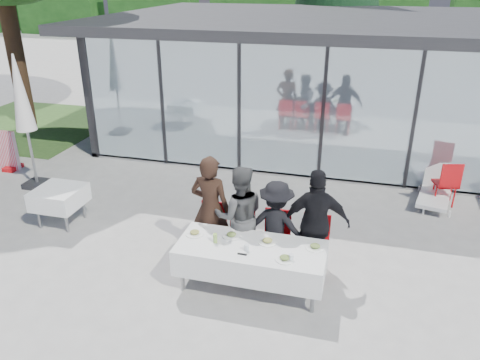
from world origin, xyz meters
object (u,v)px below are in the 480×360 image
Objects in this scene: plate_d at (315,247)px; diner_chair_c at (276,236)px; diner_d at (316,223)px; spare_chair_b at (448,182)px; plate_c at (268,241)px; diner_chair_a at (213,227)px; market_umbrella at (22,102)px; diner_c at (276,226)px; diner_chair_b at (241,231)px; diner_b at (240,216)px; juice_bottle at (215,238)px; plate_extra at (285,258)px; folded_eyeglasses at (242,254)px; lounger at (436,190)px; plate_b at (231,235)px; spare_table_left at (59,197)px; diner_chair_d at (315,241)px; plate_a at (195,233)px; dining_table at (251,258)px; diner_a at (211,209)px.

diner_chair_c is at bearing 141.02° from plate_d.
diner_d reaches higher than spare_chair_b.
plate_c is (-0.03, -0.58, 0.24)m from diner_chair_c.
market_umbrella is at bearing 160.99° from diner_chair_a.
spare_chair_b is at bearing 45.32° from diner_chair_c.
spare_chair_b is at bearing 36.53° from diner_chair_a.
diner_chair_a is 1.11m from diner_chair_c.
diner_d is (0.64, 0.00, 0.13)m from diner_c.
plate_c is at bearing -20.85° from market_umbrella.
diner_chair_a is 1.00× the size of diner_chair_b.
juice_bottle is at bearing 56.27° from diner_b.
diner_c is 0.95m from plate_extra.
spare_chair_b is (3.36, 4.08, -0.22)m from folded_eyeglasses.
diner_b is 4.83m from lounger.
diner_chair_b is 0.60m from plate_b.
plate_c is 0.20× the size of lounger.
diner_c is (0.61, -0.08, 0.24)m from diner_chair_b.
plate_d is at bearing -9.77° from spare_table_left.
plate_b is 1.00× the size of plate_c.
diner_d is 0.97m from plate_extra.
plate_extra is 4.89m from spare_chair_b.
spare_table_left is at bearing 168.30° from plate_c.
diner_chair_b is 1.30m from diner_d.
diner_chair_d is 3.41× the size of plate_a.
folded_eyeglasses is (-0.32, -0.93, -0.02)m from diner_c.
spare_table_left is 0.60× the size of lounger.
spare_chair_b reaches higher than plate_c.
plate_extra is at bearing 114.52° from diner_c.
lounger is at bearing 48.36° from diner_chair_c.
plate_d is at bearing 23.93° from folded_eyeglasses.
diner_b is at bearing 43.80° from plate_a.
plate_extra is at bearing -34.70° from diner_chair_a.
diner_chair_b reaches higher than plate_a.
plate_a is at bearing -177.53° from plate_d.
dining_table is 5.04m from spare_chair_b.
folded_eyeglasses reaches higher than lounger.
plate_extra is 1.88× the size of juice_bottle.
plate_d is (0.69, -0.56, 0.24)m from diner_chair_c.
diner_a is at bearing 130.37° from folded_eyeglasses.
folded_eyeglasses is at bearing 34.30° from diner_d.
diner_c is at bearing 161.74° from diner_b.
diner_b is at bearing -136.44° from lounger.
dining_table is at bearing 157.44° from plate_extra.
juice_bottle is at bearing -17.27° from spare_table_left.
folded_eyeglasses is at bearing -124.46° from plate_c.
juice_bottle reaches higher than folded_eyeglasses.
spare_chair_b is 9.18m from market_umbrella.
spare_chair_b is (4.15, 3.07, 0.00)m from diner_chair_a.
spare_chair_b is (2.40, 3.07, 0.00)m from diner_chair_d.
diner_b is 6.08× the size of plate_extra.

